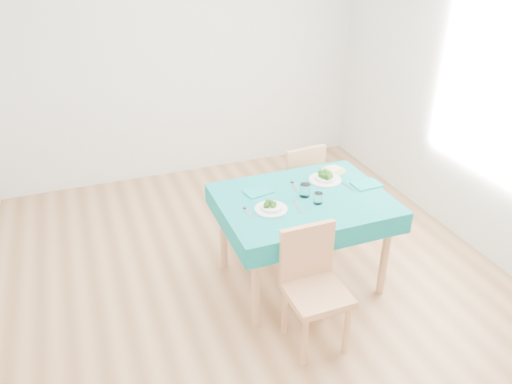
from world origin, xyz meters
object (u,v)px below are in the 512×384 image
object	(u,v)px
bowl_near	(271,206)
side_plate	(334,170)
bowl_far	(325,176)
table	(301,240)
chair_near	(317,287)
chair_far	(295,179)

from	to	relation	value
bowl_near	side_plate	bearing A→B (deg)	28.99
bowl_far	side_plate	distance (m)	0.20
table	bowl_far	xyz separation A→B (m)	(0.28, 0.19, 0.42)
chair_near	bowl_near	xyz separation A→B (m)	(-0.09, 0.58, 0.31)
chair_near	side_plate	bearing A→B (deg)	56.65
table	chair_near	size ratio (longest dim) A/B	1.29
side_plate	bowl_near	bearing A→B (deg)	-151.01
chair_near	bowl_far	distance (m)	1.03
table	bowl_near	distance (m)	0.51
chair_near	chair_far	bearing A→B (deg)	69.94
chair_near	side_plate	size ratio (longest dim) A/B	4.96
chair_far	bowl_near	bearing A→B (deg)	51.06
chair_near	chair_far	xyz separation A→B (m)	(0.52, 1.46, -0.01)
table	chair_near	xyz separation A→B (m)	(-0.20, -0.66, 0.10)
chair_near	side_plate	xyz separation A→B (m)	(0.63, 0.98, 0.28)
chair_far	bowl_far	bearing A→B (deg)	82.55
table	chair_far	bearing A→B (deg)	68.75
table	bowl_near	size ratio (longest dim) A/B	5.32
chair_far	bowl_near	size ratio (longest dim) A/B	4.02
table	bowl_far	distance (m)	0.54
bowl_far	table	bearing A→B (deg)	-145.38
bowl_near	chair_near	bearing A→B (deg)	-81.29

